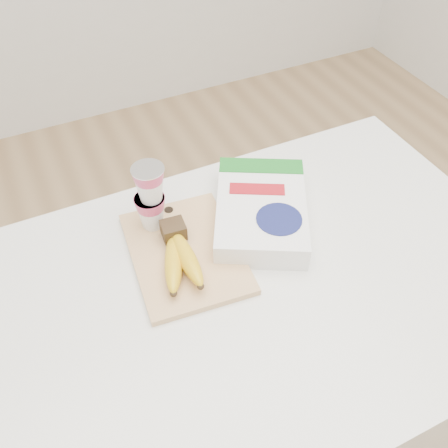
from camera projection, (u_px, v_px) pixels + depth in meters
name	position (u px, v px, depth m)	size (l,w,h in m)	color
room	(284.00, 23.00, 0.61)	(4.00, 4.00, 4.00)	tan
table	(253.00, 379.00, 1.28)	(1.11, 0.74, 0.83)	silver
cutting_board	(185.00, 252.00, 1.03)	(0.22, 0.29, 0.01)	#D8B976
bananas	(179.00, 256.00, 0.98)	(0.10, 0.19, 0.05)	#382816
yogurt_stack	(150.00, 196.00, 1.01)	(0.07, 0.07, 0.16)	white
cereal_box	(261.00, 210.00, 1.08)	(0.30, 0.34, 0.06)	white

